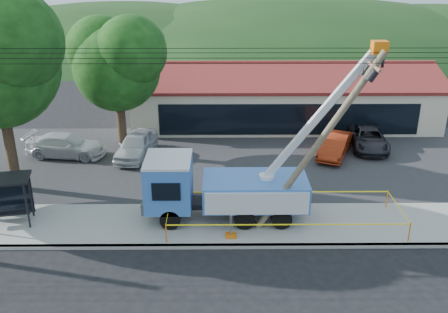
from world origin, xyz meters
The scene contains 17 objects.
ground centered at (0.00, 0.00, 0.00)m, with size 120.00×120.00×0.00m, color black.
curb centered at (0.00, 2.10, 0.07)m, with size 60.00×0.25×0.15m, color #9F9D94.
sidewalk centered at (0.00, 4.00, 0.07)m, with size 60.00×4.00×0.15m, color #9F9D94.
parking_lot centered at (0.00, 12.00, 0.05)m, with size 60.00×12.00×0.10m, color #28282B.
strip_mall centered at (4.00, 19.98, 1.88)m, with size 22.50×8.53×4.67m.
tree_lot centered at (-7.00, 13.00, 6.21)m, with size 6.30×5.60×8.94m.
hill_west centered at (-15.00, 55.00, 0.00)m, with size 78.40×56.00×28.00m, color #153513.
hill_center centered at (10.00, 55.00, 0.00)m, with size 89.60×64.00×32.00m, color #153513.
hill_east centered at (30.00, 55.00, 0.00)m, with size 72.80×52.00×26.00m, color #153513.
utility_truck centered at (-0.73, 4.66, 1.81)m, with size 10.80×4.18×8.56m.
leaning_pole centered at (3.75, 3.63, 4.72)m, with size 5.30×1.68×8.45m.
bus_shelter centered at (-10.96, 4.23, 1.90)m, with size 2.74×1.98×2.40m.
caution_tape centered at (2.23, 3.93, 0.86)m, with size 10.92×3.29×0.95m.
car_silver centered at (-6.09, 12.56, 0.00)m, with size 1.87×4.65×1.58m, color silver.
car_red centered at (6.53, 12.62, 0.00)m, with size 1.50×4.29×1.41m, color maroon.
car_white centered at (-10.57, 12.68, 0.00)m, with size 2.03×4.99×1.45m, color silver.
car_dark centered at (9.03, 13.94, 0.00)m, with size 2.21×4.79×1.33m, color black.
Camera 1 is at (-0.77, -16.87, 12.26)m, focal length 40.00 mm.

